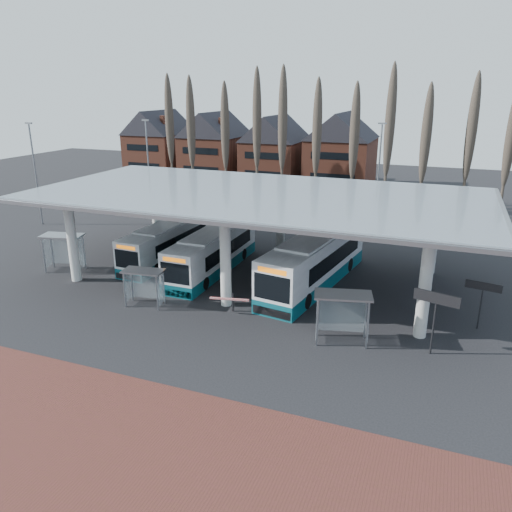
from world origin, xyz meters
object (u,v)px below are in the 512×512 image
at_px(bus_0, 168,242).
at_px(bus_2, 315,261).
at_px(shelter_2, 342,306).
at_px(shelter_1, 145,279).
at_px(bus_1, 213,252).
at_px(shelter_0, 64,244).

height_order(bus_0, bus_2, bus_2).
bearing_deg(shelter_2, shelter_1, 164.91).
bearing_deg(bus_1, shelter_0, -159.17).
height_order(bus_0, bus_1, bus_1).
bearing_deg(shelter_1, shelter_0, 152.17).
distance_m(bus_1, bus_2, 7.95).
xyz_separation_m(bus_2, shelter_0, (-18.55, -4.14, 0.38)).
xyz_separation_m(shelter_0, shelter_1, (9.32, -3.35, -0.32)).
bearing_deg(shelter_1, shelter_2, -9.23).
xyz_separation_m(bus_0, bus_2, (12.56, -1.05, 0.28)).
distance_m(bus_0, bus_2, 12.61).
bearing_deg(shelter_0, shelter_2, -22.51).
height_order(bus_0, shelter_2, bus_0).
relative_size(bus_0, bus_2, 0.82).
relative_size(shelter_0, shelter_1, 1.21).
distance_m(bus_1, shelter_1, 7.48).
distance_m(bus_0, shelter_0, 7.95).
bearing_deg(bus_2, shelter_2, -56.83).
bearing_deg(shelter_2, bus_0, 137.45).
bearing_deg(bus_2, bus_1, -170.60).
relative_size(bus_1, shelter_1, 4.14).
distance_m(bus_0, shelter_1, 9.16).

